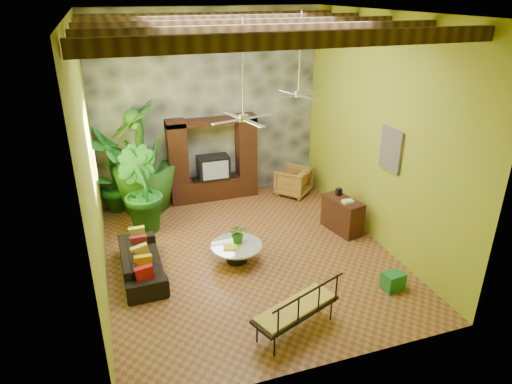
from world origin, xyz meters
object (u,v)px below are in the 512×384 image
object	(u,v)px
ceiling_fan_front	(243,107)
tall_plant_a	(112,171)
wicker_armchair	(293,181)
ceiling_fan_back	(299,85)
tall_plant_c	(142,156)
coffee_table	(237,250)
tall_plant_b	(140,190)
sofa	(142,262)
entertainment_center	(213,165)
green_bin	(393,281)
iron_bench	(298,308)
side_console	(342,215)

from	to	relation	value
ceiling_fan_front	tall_plant_a	world-z (taller)	ceiling_fan_front
wicker_armchair	ceiling_fan_back	bearing A→B (deg)	25.66
tall_plant_c	coffee_table	size ratio (longest dim) A/B	2.67
tall_plant_b	tall_plant_c	bearing A→B (deg)	80.01
coffee_table	sofa	bearing A→B (deg)	175.82
tall_plant_a	tall_plant_b	bearing A→B (deg)	-64.85
wicker_armchair	tall_plant_b	bearing A→B (deg)	-32.85
entertainment_center	ceiling_fan_back	size ratio (longest dim) A/B	1.29
ceiling_fan_back	wicker_armchair	distance (m)	3.39
tall_plant_b	green_bin	xyz separation A→B (m)	(4.36, -4.05, -0.85)
green_bin	tall_plant_a	bearing A→B (deg)	133.09
ceiling_fan_front	tall_plant_c	size ratio (longest dim) A/B	0.63
iron_bench	side_console	xyz separation A→B (m)	(2.47, 3.00, -0.12)
coffee_table	iron_bench	size ratio (longest dim) A/B	0.65
ceiling_fan_front	ceiling_fan_back	bearing A→B (deg)	41.63
ceiling_fan_back	iron_bench	distance (m)	5.10
tall_plant_a	tall_plant_b	size ratio (longest dim) A/B	1.10
coffee_table	green_bin	xyz separation A→B (m)	(2.61, -1.93, -0.08)
wicker_armchair	tall_plant_c	distance (m)	4.22
entertainment_center	tall_plant_b	distance (m)	2.40
ceiling_fan_back	tall_plant_c	size ratio (longest dim) A/B	0.63
ceiling_fan_back	side_console	xyz separation A→B (m)	(0.87, -0.90, -2.99)
ceiling_fan_front	tall_plant_b	size ratio (longest dim) A/B	0.91
coffee_table	side_console	bearing A→B (deg)	10.04
tall_plant_a	ceiling_fan_front	bearing A→B (deg)	-55.39
ceiling_fan_back	tall_plant_c	xyz separation A→B (m)	(-3.47, 1.87, -1.94)
sofa	wicker_armchair	bearing A→B (deg)	-59.68
ceiling_fan_back	tall_plant_a	world-z (taller)	ceiling_fan_back
coffee_table	green_bin	world-z (taller)	coffee_table
coffee_table	green_bin	bearing A→B (deg)	-36.49
sofa	wicker_armchair	world-z (taller)	wicker_armchair
wicker_armchair	tall_plant_a	bearing A→B (deg)	-48.40
wicker_armchair	coffee_table	size ratio (longest dim) A/B	0.78
entertainment_center	green_bin	bearing A→B (deg)	-66.52
sofa	side_console	xyz separation A→B (m)	(4.77, 0.35, 0.12)
side_console	ceiling_fan_front	bearing A→B (deg)	-178.13
wicker_armchair	iron_bench	xyz separation A→B (m)	(-2.18, -5.35, 0.14)
sofa	entertainment_center	bearing A→B (deg)	-36.57
coffee_table	side_console	xyz separation A→B (m)	(2.79, 0.49, 0.16)
sofa	tall_plant_b	distance (m)	2.12
iron_bench	side_console	size ratio (longest dim) A/B	1.62
sofa	side_console	bearing A→B (deg)	-86.55
iron_bench	side_console	world-z (taller)	iron_bench
wicker_armchair	tall_plant_a	size ratio (longest dim) A/B	0.38
iron_bench	green_bin	bearing A→B (deg)	-7.65
tall_plant_a	coffee_table	bearing A→B (deg)	-55.22
tall_plant_a	side_console	xyz separation A→B (m)	(5.12, -2.85, -0.72)
ceiling_fan_front	tall_plant_c	bearing A→B (deg)	115.77
iron_bench	ceiling_fan_back	bearing A→B (deg)	45.96
ceiling_fan_front	green_bin	size ratio (longest dim) A/B	4.64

